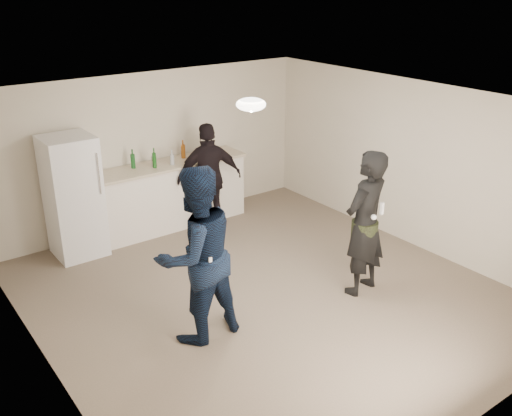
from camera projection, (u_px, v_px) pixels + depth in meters
floor at (265, 294)px, 7.48m from camera, size 6.00×6.00×0.00m
ceiling at (266, 105)px, 6.53m from camera, size 6.00×6.00×0.00m
wall_back at (154, 150)px, 9.24m from camera, size 6.00×0.00×6.00m
wall_front at (483, 314)px, 4.77m from camera, size 6.00×0.00×6.00m
wall_left at (39, 269)px, 5.49m from camera, size 0.00×6.00×6.00m
wall_right at (412, 164)px, 8.52m from camera, size 0.00×6.00×6.00m
counter at (169, 196)px, 9.30m from camera, size 2.60×0.56×1.05m
counter_top at (167, 165)px, 9.09m from camera, size 2.68×0.64×0.04m
fridge at (73, 197)px, 8.24m from camera, size 0.70×0.70×1.80m
fridge_handle at (99, 174)px, 7.96m from camera, size 0.02×0.02×0.60m
ceiling_dome at (251, 104)px, 6.77m from camera, size 0.36×0.36×0.16m
shaker at (154, 161)px, 8.91m from camera, size 0.08×0.08×0.17m
man at (196, 255)px, 6.25m from camera, size 1.04×0.83×2.05m
woman at (365, 223)px, 7.21m from camera, size 0.77×0.58×1.92m
camo_shorts at (364, 231)px, 7.25m from camera, size 0.34×0.34×0.28m
spectator at (210, 178)px, 9.07m from camera, size 1.12×0.74×1.77m
remote_man at (210, 263)px, 6.03m from camera, size 0.04×0.04×0.15m
nunchuk_man at (218, 265)px, 6.15m from camera, size 0.07×0.07×0.07m
remote_woman at (382, 208)px, 6.91m from camera, size 0.04×0.04×0.15m
nunchuk_woman at (374, 217)px, 6.92m from camera, size 0.07×0.07×0.07m
bottle_cluster at (171, 157)px, 9.06m from camera, size 1.17×0.34×0.24m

